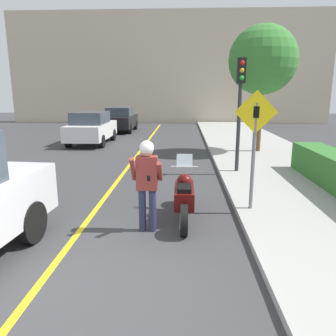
# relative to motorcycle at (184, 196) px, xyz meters

# --- Properties ---
(ground_plane) EXTENTS (80.00, 80.00, 0.00)m
(ground_plane) POSITION_rel_motorcycle_xyz_m (-1.44, -2.70, -0.50)
(ground_plane) COLOR #38383A
(sidewalk_curb) EXTENTS (4.40, 44.00, 0.13)m
(sidewalk_curb) POSITION_rel_motorcycle_xyz_m (3.36, 1.30, -0.43)
(sidewalk_curb) COLOR #9E9E99
(sidewalk_curb) RESTS_ON ground
(road_center_line) EXTENTS (0.12, 36.00, 0.01)m
(road_center_line) POSITION_rel_motorcycle_xyz_m (-2.04, 3.30, -0.50)
(road_center_line) COLOR yellow
(road_center_line) RESTS_ON ground
(building_backdrop) EXTENTS (28.00, 1.20, 9.47)m
(building_backdrop) POSITION_rel_motorcycle_xyz_m (-1.44, 23.30, 4.23)
(building_backdrop) COLOR beige
(building_backdrop) RESTS_ON ground
(motorcycle) EXTENTS (0.62, 2.30, 1.29)m
(motorcycle) POSITION_rel_motorcycle_xyz_m (0.00, 0.00, 0.00)
(motorcycle) COLOR black
(motorcycle) RESTS_ON ground
(person_biker) EXTENTS (0.59, 0.48, 1.79)m
(person_biker) POSITION_rel_motorcycle_xyz_m (-0.71, -0.69, 0.60)
(person_biker) COLOR #282D4C
(person_biker) RESTS_ON ground
(crossing_sign) EXTENTS (0.91, 0.08, 2.57)m
(crossing_sign) POSITION_rel_motorcycle_xyz_m (1.48, 0.34, 1.18)
(crossing_sign) COLOR slate
(crossing_sign) RESTS_ON sidewalk_curb
(traffic_light) EXTENTS (0.26, 0.30, 3.56)m
(traffic_light) POSITION_rel_motorcycle_xyz_m (1.73, 3.93, 2.11)
(traffic_light) COLOR #2D2D30
(traffic_light) RESTS_ON sidewalk_curb
(street_tree) EXTENTS (2.86, 2.86, 5.28)m
(street_tree) POSITION_rel_motorcycle_xyz_m (3.23, 7.82, 3.46)
(street_tree) COLOR brown
(street_tree) RESTS_ON sidewalk_curb
(parked_car_white) EXTENTS (1.88, 4.20, 1.68)m
(parked_car_white) POSITION_rel_motorcycle_xyz_m (-4.87, 10.33, 0.36)
(parked_car_white) COLOR black
(parked_car_white) RESTS_ON ground
(parked_car_black) EXTENTS (1.88, 4.20, 1.68)m
(parked_car_black) POSITION_rel_motorcycle_xyz_m (-4.41, 16.01, 0.36)
(parked_car_black) COLOR black
(parked_car_black) RESTS_ON ground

